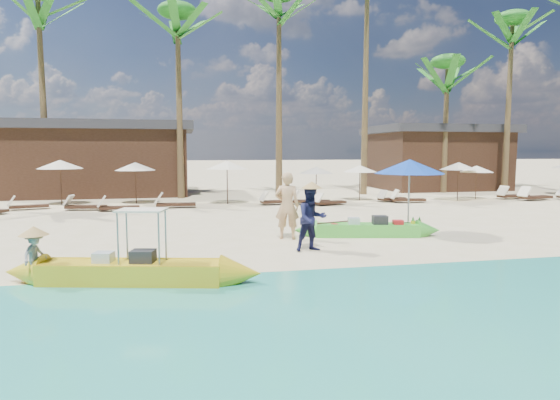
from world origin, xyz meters
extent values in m
plane|color=beige|center=(0.00, 0.00, 0.00)|extent=(240.00, 240.00, 0.00)
cube|color=tan|center=(0.00, -5.00, 0.00)|extent=(240.00, 4.50, 0.01)
cube|color=green|center=(2.27, 1.14, 0.19)|extent=(3.20, 1.27, 0.38)
cube|color=white|center=(2.27, 1.14, 0.21)|extent=(2.74, 1.00, 0.17)
cube|color=#262628|center=(2.66, 1.06, 0.46)|extent=(0.51, 0.43, 0.35)
cube|color=silver|center=(1.89, 1.27, 0.43)|extent=(0.40, 0.36, 0.28)
cube|color=red|center=(3.18, 0.90, 0.40)|extent=(0.34, 0.30, 0.22)
cylinder|color=red|center=(1.31, 1.38, 0.34)|extent=(0.22, 0.22, 0.09)
cylinder|color=#262628|center=(1.05, 1.34, 0.33)|extent=(0.20, 0.20, 0.08)
sphere|color=tan|center=(0.77, 1.45, 0.38)|extent=(0.18, 0.18, 0.18)
cylinder|color=gold|center=(3.69, 0.93, 0.38)|extent=(0.14, 0.14, 0.18)
cylinder|color=gold|center=(3.89, 0.89, 0.38)|extent=(0.14, 0.14, 0.18)
cube|color=gold|center=(-4.24, -2.76, 0.21)|extent=(3.64, 1.52, 0.43)
cube|color=white|center=(-4.24, -2.76, 0.23)|extent=(3.11, 1.21, 0.19)
cube|color=#262628|center=(-4.02, -2.81, 0.50)|extent=(0.52, 0.45, 0.34)
cube|color=silver|center=(-4.78, -2.63, 0.48)|extent=(0.42, 0.39, 0.29)
cube|color=#F1E6CB|center=(-4.02, -2.81, 1.46)|extent=(1.02, 0.80, 0.03)
imported|color=tan|center=(-0.22, 1.20, 1.00)|extent=(0.84, 0.68, 2.00)
imported|color=#16183D|center=(0.04, -0.56, 0.85)|extent=(0.91, 0.76, 1.71)
imported|color=gray|center=(-6.06, -2.51, 0.61)|extent=(0.52, 0.64, 0.87)
cylinder|color=#99999E|center=(3.72, 1.31, 1.14)|extent=(0.05, 0.05, 2.28)
cone|color=#1342B4|center=(3.72, 1.31, 2.12)|extent=(2.18, 2.18, 0.45)
cylinder|color=#382217|center=(-9.02, 12.02, 1.06)|extent=(0.05, 0.05, 2.12)
cone|color=#F1E6CB|center=(-9.02, 12.02, 1.97)|extent=(2.12, 2.12, 0.42)
cube|color=#382217|center=(-10.00, 10.41, 0.14)|extent=(1.66, 0.93, 0.11)
cube|color=#F1E6CB|center=(-10.67, 10.21, 0.42)|extent=(0.48, 0.59, 0.46)
cylinder|color=#382217|center=(-5.53, 11.87, 1.00)|extent=(0.05, 0.05, 1.99)
cone|color=#F1E6CB|center=(-5.53, 11.87, 1.85)|extent=(1.99, 1.99, 0.40)
cube|color=#382217|center=(-7.46, 9.62, 0.15)|extent=(1.75, 0.79, 0.12)
cube|color=#F1E6CB|center=(-8.19, 9.73, 0.45)|extent=(0.45, 0.60, 0.49)
cube|color=#382217|center=(-5.97, 9.08, 0.15)|extent=(1.71, 0.72, 0.12)
cube|color=#F1E6CB|center=(-6.70, 9.00, 0.44)|extent=(0.43, 0.58, 0.49)
cylinder|color=#382217|center=(-1.10, 10.87, 1.04)|extent=(0.05, 0.05, 2.07)
cone|color=#F1E6CB|center=(-1.10, 10.87, 1.93)|extent=(2.07, 2.07, 0.41)
cube|color=#382217|center=(-3.57, 9.72, 0.16)|extent=(1.78, 0.62, 0.12)
cube|color=#F1E6CB|center=(-4.34, 9.74, 0.47)|extent=(0.41, 0.58, 0.52)
cylinder|color=#382217|center=(3.40, 10.67, 0.88)|extent=(0.04, 0.04, 1.77)
cone|color=#F1E6CB|center=(3.40, 10.67, 1.65)|extent=(1.77, 1.77, 0.35)
cube|color=#382217|center=(1.29, 10.06, 0.15)|extent=(1.75, 0.82, 0.12)
cube|color=#F1E6CB|center=(0.56, 9.93, 0.45)|extent=(0.46, 0.60, 0.49)
cube|color=#382217|center=(2.92, 9.77, 0.16)|extent=(1.88, 0.98, 0.13)
cube|color=#F1E6CB|center=(2.15, 9.95, 0.48)|extent=(0.53, 0.66, 0.52)
cylinder|color=#382217|center=(5.94, 11.17, 0.90)|extent=(0.05, 0.05, 1.80)
cone|color=#F1E6CB|center=(5.94, 11.17, 1.68)|extent=(1.80, 1.80, 0.36)
cube|color=#382217|center=(3.71, 9.28, 0.14)|extent=(1.65, 0.95, 0.11)
cube|color=#F1E6CB|center=(3.04, 9.07, 0.42)|extent=(0.49, 0.59, 0.46)
cube|color=#382217|center=(7.38, 10.26, 0.14)|extent=(1.61, 0.91, 0.11)
cube|color=#F1E6CB|center=(6.73, 10.06, 0.41)|extent=(0.47, 0.57, 0.45)
cylinder|color=#382217|center=(10.91, 9.92, 0.98)|extent=(0.05, 0.05, 1.96)
cone|color=#F1E6CB|center=(10.91, 9.92, 1.83)|extent=(1.96, 1.96, 0.39)
cube|color=#382217|center=(7.93, 9.53, 0.15)|extent=(1.71, 0.77, 0.12)
cube|color=#F1E6CB|center=(7.21, 9.64, 0.44)|extent=(0.44, 0.58, 0.48)
cylinder|color=#382217|center=(12.31, 10.40, 0.88)|extent=(0.04, 0.04, 1.77)
cone|color=#F1E6CB|center=(12.31, 10.40, 1.64)|extent=(1.77, 1.77, 0.35)
cube|color=#382217|center=(14.47, 10.17, 0.16)|extent=(1.85, 0.84, 0.13)
cube|color=#F1E6CB|center=(13.69, 10.05, 0.47)|extent=(0.48, 0.63, 0.52)
cube|color=#382217|center=(15.09, 9.25, 0.16)|extent=(1.94, 0.92, 0.13)
cube|color=#F1E6CB|center=(14.28, 9.11, 0.49)|extent=(0.52, 0.67, 0.55)
cone|color=brown|center=(-10.45, 15.08, 5.45)|extent=(0.40, 0.40, 10.89)
cone|color=brown|center=(-3.36, 14.27, 5.04)|extent=(0.40, 0.40, 10.08)
ellipsoid|color=#1F6F1B|center=(-3.36, 14.27, 10.08)|extent=(2.08, 2.08, 0.88)
cone|color=brown|center=(2.15, 14.01, 5.63)|extent=(0.40, 0.40, 11.26)
cone|color=brown|center=(7.45, 14.38, 6.58)|extent=(0.40, 0.40, 13.16)
cone|color=brown|center=(12.84, 14.52, 4.04)|extent=(0.40, 0.40, 8.07)
ellipsoid|color=#1F6F1B|center=(12.84, 14.52, 8.07)|extent=(2.08, 2.08, 0.88)
cone|color=brown|center=(16.57, 13.68, 5.32)|extent=(0.40, 0.40, 10.64)
ellipsoid|color=#1F6F1B|center=(16.57, 13.68, 10.64)|extent=(2.08, 2.08, 0.88)
cube|color=#382217|center=(-8.00, 17.50, 1.90)|extent=(10.00, 6.00, 3.80)
cube|color=#2D2D33|center=(-8.00, 17.50, 4.05)|extent=(10.80, 6.60, 0.50)
cube|color=#382217|center=(14.00, 17.50, 1.90)|extent=(8.00, 6.00, 3.80)
cube|color=#2D2D33|center=(14.00, 17.50, 4.05)|extent=(8.80, 6.60, 0.50)
camera|label=1|loc=(-3.20, -12.19, 2.61)|focal=30.00mm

